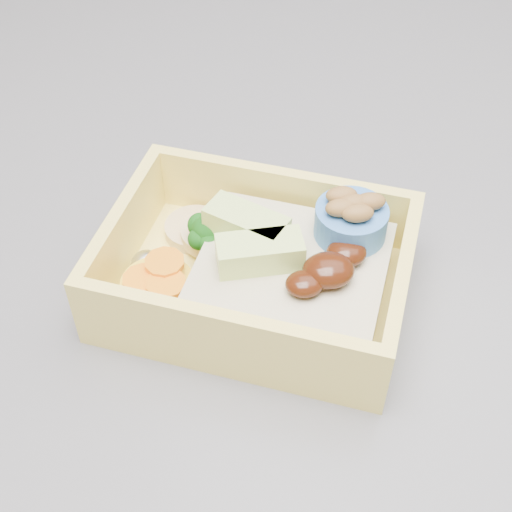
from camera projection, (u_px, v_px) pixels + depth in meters
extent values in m
cube|color=brown|center=(172.00, 12.00, 1.63)|extent=(3.20, 0.60, 0.90)
cube|color=#333338|center=(162.00, 352.00, 0.41)|extent=(1.24, 0.84, 0.04)
cube|color=#FFE669|center=(256.00, 290.00, 0.41)|extent=(0.20, 0.17, 0.01)
cube|color=#FFE669|center=(281.00, 197.00, 0.43)|extent=(0.16, 0.07, 0.04)
cube|color=#FFE669|center=(225.00, 340.00, 0.36)|extent=(0.16, 0.07, 0.04)
cube|color=#FFE669|center=(399.00, 291.00, 0.38)|extent=(0.05, 0.10, 0.04)
cube|color=#FFE669|center=(124.00, 234.00, 0.41)|extent=(0.05, 0.10, 0.04)
cube|color=tan|center=(291.00, 278.00, 0.40)|extent=(0.13, 0.12, 0.03)
ellipsoid|color=#341407|center=(328.00, 270.00, 0.37)|extent=(0.03, 0.03, 0.02)
ellipsoid|color=#341407|center=(346.00, 253.00, 0.39)|extent=(0.03, 0.03, 0.01)
ellipsoid|color=#341407|center=(304.00, 284.00, 0.37)|extent=(0.03, 0.02, 0.01)
cube|color=#CDEE7D|center=(260.00, 253.00, 0.38)|extent=(0.05, 0.02, 0.02)
cube|color=#CDEE7D|center=(246.00, 225.00, 0.40)|extent=(0.05, 0.04, 0.02)
cylinder|color=#87B662|center=(209.00, 251.00, 0.42)|extent=(0.01, 0.01, 0.01)
sphere|color=#125012|center=(208.00, 230.00, 0.41)|extent=(0.02, 0.02, 0.02)
sphere|color=#125012|center=(222.00, 231.00, 0.41)|extent=(0.01, 0.01, 0.01)
sphere|color=#125012|center=(200.00, 225.00, 0.41)|extent=(0.01, 0.01, 0.01)
sphere|color=#125012|center=(209.00, 242.00, 0.41)|extent=(0.01, 0.01, 0.01)
sphere|color=#125012|center=(199.00, 239.00, 0.41)|extent=(0.01, 0.01, 0.01)
sphere|color=#125012|center=(213.00, 224.00, 0.42)|extent=(0.01, 0.01, 0.01)
cylinder|color=yellow|center=(159.00, 293.00, 0.40)|extent=(0.04, 0.04, 0.02)
cylinder|color=orange|center=(159.00, 276.00, 0.39)|extent=(0.02, 0.02, 0.00)
cylinder|color=orange|center=(143.00, 280.00, 0.38)|extent=(0.02, 0.02, 0.00)
cylinder|color=orange|center=(166.00, 284.00, 0.38)|extent=(0.02, 0.02, 0.00)
cylinder|color=orange|center=(165.00, 263.00, 0.39)|extent=(0.02, 0.02, 0.00)
cylinder|color=tan|center=(195.00, 229.00, 0.44)|extent=(0.04, 0.04, 0.01)
cylinder|color=tan|center=(212.00, 234.00, 0.43)|extent=(0.04, 0.04, 0.01)
ellipsoid|color=silver|center=(244.00, 224.00, 0.43)|extent=(0.02, 0.02, 0.02)
ellipsoid|color=silver|center=(147.00, 265.00, 0.41)|extent=(0.02, 0.02, 0.02)
cylinder|color=#3A74C7|center=(351.00, 222.00, 0.40)|extent=(0.04, 0.04, 0.02)
ellipsoid|color=brown|center=(353.00, 203.00, 0.39)|extent=(0.02, 0.02, 0.01)
ellipsoid|color=brown|center=(370.00, 202.00, 0.39)|extent=(0.02, 0.02, 0.01)
ellipsoid|color=brown|center=(342.00, 195.00, 0.39)|extent=(0.02, 0.02, 0.01)
ellipsoid|color=brown|center=(358.00, 213.00, 0.38)|extent=(0.02, 0.02, 0.01)
ellipsoid|color=brown|center=(341.00, 208.00, 0.39)|extent=(0.02, 0.02, 0.01)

